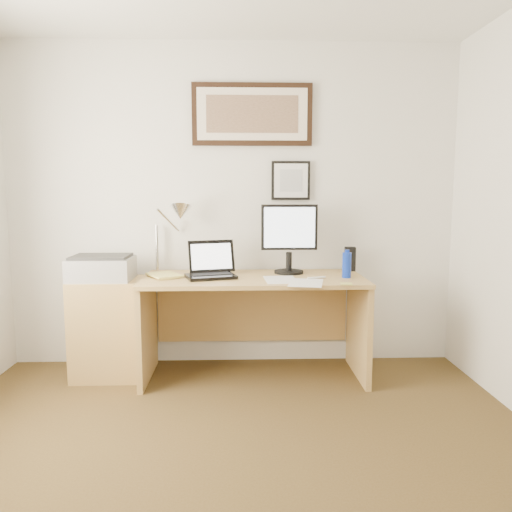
{
  "coord_description": "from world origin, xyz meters",
  "views": [
    {
      "loc": [
        0.04,
        -1.94,
        1.37
      ],
      "look_at": [
        0.16,
        1.43,
        0.93
      ],
      "focal_mm": 35.0,
      "sensor_mm": 36.0,
      "label": 1
    }
  ],
  "objects_px": {
    "side_cabinet": "(109,328)",
    "laptop": "(211,269)",
    "desk": "(253,306)",
    "book": "(152,277)",
    "printer": "(102,268)",
    "lcd_monitor": "(289,235)",
    "water_bottle": "(347,265)"
  },
  "relations": [
    {
      "from": "lcd_monitor",
      "to": "laptop",
      "type": "bearing_deg",
      "value": -166.85
    },
    {
      "from": "side_cabinet",
      "to": "laptop",
      "type": "height_order",
      "value": "laptop"
    },
    {
      "from": "side_cabinet",
      "to": "water_bottle",
      "type": "distance_m",
      "value": 1.8
    },
    {
      "from": "laptop",
      "to": "printer",
      "type": "bearing_deg",
      "value": 178.61
    },
    {
      "from": "book",
      "to": "printer",
      "type": "bearing_deg",
      "value": 171.34
    },
    {
      "from": "lcd_monitor",
      "to": "water_bottle",
      "type": "bearing_deg",
      "value": -27.12
    },
    {
      "from": "side_cabinet",
      "to": "book",
      "type": "xyz_separation_m",
      "value": [
        0.34,
        -0.07,
        0.4
      ]
    },
    {
      "from": "printer",
      "to": "lcd_monitor",
      "type": "bearing_deg",
      "value": 4.85
    },
    {
      "from": "desk",
      "to": "lcd_monitor",
      "type": "height_order",
      "value": "lcd_monitor"
    },
    {
      "from": "laptop",
      "to": "printer",
      "type": "height_order",
      "value": "laptop"
    },
    {
      "from": "lcd_monitor",
      "to": "desk",
      "type": "bearing_deg",
      "value": -166.85
    },
    {
      "from": "laptop",
      "to": "lcd_monitor",
      "type": "bearing_deg",
      "value": 13.15
    },
    {
      "from": "book",
      "to": "laptop",
      "type": "bearing_deg",
      "value": 5.01
    },
    {
      "from": "laptop",
      "to": "lcd_monitor",
      "type": "relative_size",
      "value": 0.76
    },
    {
      "from": "desk",
      "to": "laptop",
      "type": "height_order",
      "value": "laptop"
    },
    {
      "from": "side_cabinet",
      "to": "book",
      "type": "height_order",
      "value": "book"
    },
    {
      "from": "desk",
      "to": "laptop",
      "type": "distance_m",
      "value": 0.43
    },
    {
      "from": "book",
      "to": "desk",
      "type": "height_order",
      "value": "book"
    },
    {
      "from": "laptop",
      "to": "water_bottle",
      "type": "bearing_deg",
      "value": -3.91
    },
    {
      "from": "printer",
      "to": "desk",
      "type": "bearing_deg",
      "value": 2.75
    },
    {
      "from": "desk",
      "to": "laptop",
      "type": "xyz_separation_m",
      "value": [
        -0.31,
        -0.07,
        0.29
      ]
    },
    {
      "from": "desk",
      "to": "side_cabinet",
      "type": "bearing_deg",
      "value": -178.11
    },
    {
      "from": "book",
      "to": "printer",
      "type": "height_order",
      "value": "printer"
    },
    {
      "from": "side_cabinet",
      "to": "book",
      "type": "bearing_deg",
      "value": -12.3
    },
    {
      "from": "water_bottle",
      "to": "book",
      "type": "distance_m",
      "value": 1.4
    },
    {
      "from": "side_cabinet",
      "to": "lcd_monitor",
      "type": "xyz_separation_m",
      "value": [
        1.34,
        0.1,
        0.68
      ]
    },
    {
      "from": "laptop",
      "to": "desk",
      "type": "bearing_deg",
      "value": 13.15
    },
    {
      "from": "book",
      "to": "lcd_monitor",
      "type": "relative_size",
      "value": 0.51
    },
    {
      "from": "book",
      "to": "lcd_monitor",
      "type": "height_order",
      "value": "lcd_monitor"
    },
    {
      "from": "water_bottle",
      "to": "printer",
      "type": "relative_size",
      "value": 0.41
    },
    {
      "from": "water_bottle",
      "to": "book",
      "type": "xyz_separation_m",
      "value": [
        -1.4,
        0.03,
        -0.08
      ]
    },
    {
      "from": "water_bottle",
      "to": "laptop",
      "type": "height_order",
      "value": "laptop"
    }
  ]
}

